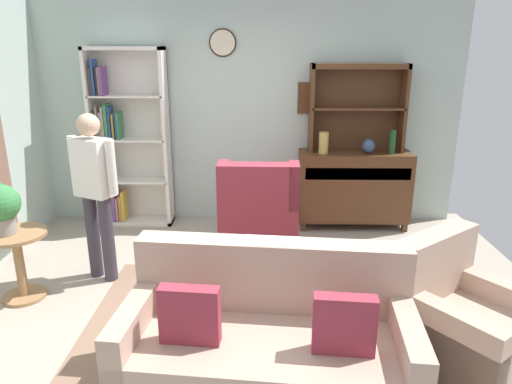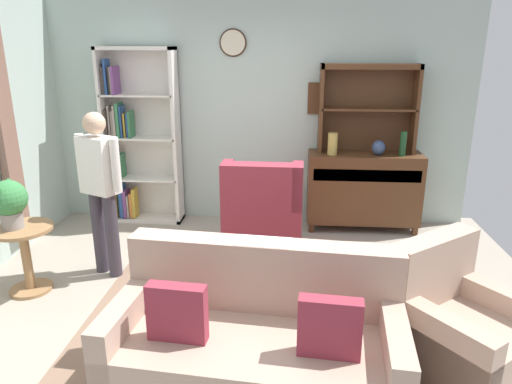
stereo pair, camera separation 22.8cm
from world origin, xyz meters
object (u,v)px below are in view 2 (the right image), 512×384
(person_reading, at_px, (100,183))
(book_stack, at_px, (264,259))
(armchair_floral, at_px, (458,330))
(bottle_wine, at_px, (403,144))
(sideboard, at_px, (363,187))
(vase_round, at_px, (379,148))
(sideboard_hutch, at_px, (368,96))
(couch_floral, at_px, (256,344))
(wingback_chair, at_px, (263,222))
(bookshelf, at_px, (136,141))
(coffee_table, at_px, (276,269))
(vase_tall, at_px, (333,144))
(potted_plant_large, at_px, (9,201))
(plant_stand, at_px, (25,252))

(person_reading, bearing_deg, book_stack, -18.68)
(armchair_floral, xyz_separation_m, person_reading, (-2.89, 1.17, 0.62))
(person_reading, bearing_deg, bottle_wine, 23.32)
(sideboard, xyz_separation_m, vase_round, (0.13, -0.07, 0.50))
(sideboard_hutch, distance_m, couch_floral, 3.36)
(wingback_chair, bearing_deg, book_stack, -86.19)
(bookshelf, xyz_separation_m, coffee_table, (1.78, -1.95, -0.65))
(couch_floral, height_order, coffee_table, couch_floral)
(bookshelf, distance_m, book_stack, 2.65)
(vase_round, distance_m, person_reading, 3.02)
(wingback_chair, bearing_deg, coffee_table, -80.40)
(vase_tall, bearing_deg, bottle_wine, -0.66)
(wingback_chair, height_order, potted_plant_large, wingback_chair)
(wingback_chair, bearing_deg, sideboard_hutch, 41.92)
(wingback_chair, xyz_separation_m, book_stack, (0.07, -1.00, 0.07))
(wingback_chair, distance_m, coffee_table, 0.98)
(wingback_chair, relative_size, plant_stand, 1.72)
(wingback_chair, height_order, coffee_table, wingback_chair)
(sideboard_hutch, height_order, potted_plant_large, sideboard_hutch)
(armchair_floral, distance_m, potted_plant_large, 3.65)
(bottle_wine, height_order, wingback_chair, bottle_wine)
(sideboard, bearing_deg, person_reading, -152.07)
(armchair_floral, bearing_deg, plant_stand, 167.23)
(vase_round, xyz_separation_m, couch_floral, (-1.18, -2.77, -0.69))
(bottle_wine, bearing_deg, armchair_floral, -92.23)
(book_stack, bearing_deg, wingback_chair, 93.81)
(armchair_floral, xyz_separation_m, book_stack, (-1.35, 0.65, 0.17))
(coffee_table, bearing_deg, plant_stand, 177.34)
(vase_tall, relative_size, plant_stand, 0.41)
(armchair_floral, height_order, person_reading, person_reading)
(couch_floral, xyz_separation_m, book_stack, (-0.01, 0.94, 0.14))
(bookshelf, bearing_deg, couch_floral, -59.92)
(sideboard_hutch, relative_size, book_stack, 5.09)
(vase_tall, bearing_deg, plant_stand, -148.84)
(bottle_wine, relative_size, wingback_chair, 0.26)
(couch_floral, height_order, potted_plant_large, potted_plant_large)
(bookshelf, distance_m, armchair_floral, 4.08)
(sideboard, distance_m, plant_stand, 3.63)
(coffee_table, bearing_deg, vase_tall, 72.28)
(bottle_wine, bearing_deg, person_reading, -156.68)
(bookshelf, xyz_separation_m, vase_tall, (2.35, -0.17, 0.04))
(potted_plant_large, bearing_deg, couch_floral, -25.68)
(potted_plant_large, bearing_deg, person_reading, 32.66)
(sideboard, bearing_deg, plant_stand, -150.94)
(vase_tall, bearing_deg, person_reading, -149.56)
(wingback_chair, bearing_deg, armchair_floral, -49.29)
(sideboard_hutch, height_order, vase_round, sideboard_hutch)
(couch_floral, relative_size, book_stack, 8.66)
(couch_floral, height_order, plant_stand, couch_floral)
(person_reading, bearing_deg, couch_floral, -43.31)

